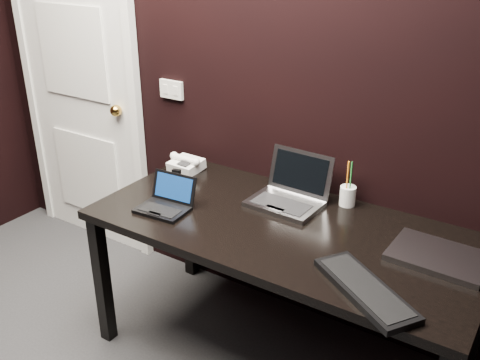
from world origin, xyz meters
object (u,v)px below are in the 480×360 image
Objects in this scene: pen_cup at (348,195)px; desk at (282,240)px; ext_keyboard at (365,289)px; closed_laptop at (438,256)px; netbook at (166,203)px; desk_phone at (186,164)px; silver_laptop at (289,195)px; mobile_phone at (176,180)px; door at (79,85)px.

desk is at bearing -116.10° from pen_cup.
closed_laptop is at bearing 65.81° from ext_keyboard.
ext_keyboard is at bearing -6.16° from netbook.
desk_phone is 0.91× the size of pen_cup.
desk is at bearing 150.17° from ext_keyboard.
netbook reaches higher than desk.
silver_laptop is 0.27m from pen_cup.
ext_keyboard is at bearing -29.83° from desk.
netbook is 0.54× the size of ext_keyboard.
closed_laptop is 4.13× the size of mobile_phone.
silver_laptop reaches higher than desk.
door is 1.26× the size of desk.
ext_keyboard is (2.12, -0.65, -0.29)m from door.
desk is 0.39m from pen_cup.
netbook is 0.57m from silver_laptop.
closed_laptop is (1.16, 0.25, -0.02)m from netbook.
silver_laptop is (0.44, 0.36, 0.01)m from netbook.
door is 1.28m from netbook.
netbook reaches higher than closed_laptop.
ext_keyboard is (1.00, -0.11, -0.02)m from netbook.
door is at bearing 162.46° from mobile_phone.
pen_cup is (0.68, 0.49, 0.02)m from netbook.
desk_phone is at bearing -8.26° from door.
mobile_phone is at bearing -17.54° from door.
pen_cup is at bearing -1.54° from door.
door is 1.60m from silver_laptop.
netbook is 1.11× the size of pen_cup.
ext_keyboard is at bearing -114.19° from closed_laptop.
pen_cup is (0.80, 0.27, 0.02)m from mobile_phone.
silver_laptop is at bearing 111.78° from desk.
closed_laptop is (0.71, -0.11, -0.03)m from silver_laptop.
door is 24.15× the size of mobile_phone.
pen_cup reaches higher than desk.
mobile_phone is (-1.27, -0.03, 0.02)m from closed_laptop.
silver_laptop is (-0.08, 0.20, 0.12)m from desk.
door is 9.78× the size of pen_cup.
netbook is at bearing -167.81° from closed_laptop.
closed_laptop is at bearing 12.19° from netbook.
door is at bearing 172.77° from closed_laptop.
pen_cup reaches higher than desk_phone.
desk is 0.24m from silver_laptop.
silver_laptop is 3.77× the size of mobile_phone.
ext_keyboard is 2.07× the size of pen_cup.
closed_laptop is (2.29, -0.29, -0.29)m from door.
desk_phone is at bearing -174.46° from pen_cup.
netbook is at bearing -63.69° from desk_phone.
silver_laptop reaches higher than desk_phone.
closed_laptop is (0.64, 0.09, 0.09)m from desk.
silver_laptop is 0.74× the size of ext_keyboard.
pen_cup is (0.16, 0.33, 0.13)m from desk.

